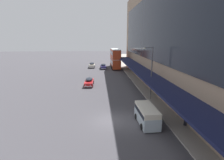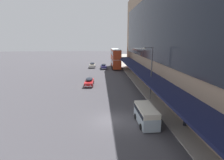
# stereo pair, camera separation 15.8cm
# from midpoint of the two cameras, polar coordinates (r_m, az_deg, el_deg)

# --- Properties ---
(ground) EXTENTS (240.00, 240.00, 0.00)m
(ground) POSITION_cam_midpoint_polar(r_m,az_deg,el_deg) (20.44, -0.66, -13.13)
(ground) COLOR #434147
(sidewalk_kerb) EXTENTS (10.00, 180.00, 0.15)m
(sidewalk_kerb) POSITION_cam_midpoint_polar(r_m,az_deg,el_deg) (23.72, 27.43, -10.65)
(sidewalk_kerb) COLOR #9D968D
(sidewalk_kerb) RESTS_ON ground
(building_facade) EXTENTS (9.20, 80.00, 20.40)m
(building_facade) POSITION_cam_midpoint_polar(r_m,az_deg,el_deg) (21.95, 30.17, 14.36)
(building_facade) COLOR gray
(building_facade) RESTS_ON ground
(transit_bus_kerbside_front) EXTENTS (2.71, 10.87, 6.03)m
(transit_bus_kerbside_front) POSITION_cam_midpoint_polar(r_m,az_deg,el_deg) (56.18, 0.98, 7.24)
(transit_bus_kerbside_front) COLOR #AF371A
(transit_bus_kerbside_front) RESTS_ON ground
(sedan_trailing_mid) EXTENTS (1.91, 4.52, 1.64)m
(sedan_trailing_mid) POSITION_cam_midpoint_polar(r_m,az_deg,el_deg) (54.80, -2.95, 4.49)
(sedan_trailing_mid) COLOR navy
(sedan_trailing_mid) RESTS_ON ground
(sedan_second_mid) EXTENTS (1.99, 4.55, 1.66)m
(sedan_second_mid) POSITION_cam_midpoint_polar(r_m,az_deg,el_deg) (57.69, -6.65, 4.87)
(sedan_second_mid) COLOR beige
(sedan_second_mid) RESTS_ON ground
(sedan_second_near) EXTENTS (1.86, 4.87, 1.55)m
(sedan_second_near) POSITION_cam_midpoint_polar(r_m,az_deg,el_deg) (35.36, -7.62, -0.52)
(sedan_second_near) COLOR #B11C1F
(sedan_second_near) RESTS_ON ground
(vw_van) EXTENTS (1.99, 4.59, 1.96)m
(vw_van) POSITION_cam_midpoint_polar(r_m,az_deg,el_deg) (19.81, 10.96, -10.78)
(vw_van) COLOR #AFBFCA
(vw_van) RESTS_ON ground
(pedestrian_at_kerb) EXTENTS (0.53, 0.42, 1.86)m
(pedestrian_at_kerb) POSITION_cam_midpoint_polar(r_m,az_deg,el_deg) (20.18, 22.76, -10.90)
(pedestrian_at_kerb) COLOR black
(pedestrian_at_kerb) RESTS_ON sidewalk_kerb
(street_lamp) EXTENTS (1.50, 0.28, 7.83)m
(street_lamp) POSITION_cam_midpoint_polar(r_m,az_deg,el_deg) (26.41, 12.32, 3.25)
(street_lamp) COLOR #4C4C51
(street_lamp) RESTS_ON sidewalk_kerb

